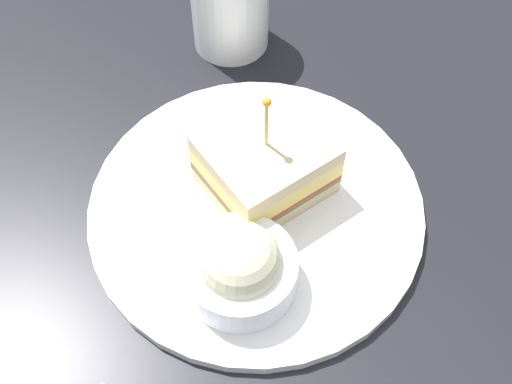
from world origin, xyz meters
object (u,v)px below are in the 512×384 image
at_px(sandwich_half_center, 269,165).
at_px(drink_glass, 230,8).
at_px(coleslaw_bowl, 240,267).
at_px(plate, 256,208).

distance_m(sandwich_half_center, drink_glass, 0.20).
height_order(sandwich_half_center, coleslaw_bowl, sandwich_half_center).
bearing_deg(sandwich_half_center, drink_glass, 120.66).
relative_size(plate, coleslaw_bowl, 3.22).
relative_size(plate, sandwich_half_center, 2.23).
height_order(plate, sandwich_half_center, sandwich_half_center).
distance_m(sandwich_half_center, coleslaw_bowl, 0.10).
bearing_deg(coleslaw_bowl, plate, 100.25).
xyz_separation_m(coleslaw_bowl, drink_glass, (-0.11, 0.27, 0.01)).
xyz_separation_m(plate, coleslaw_bowl, (0.01, -0.07, 0.03)).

